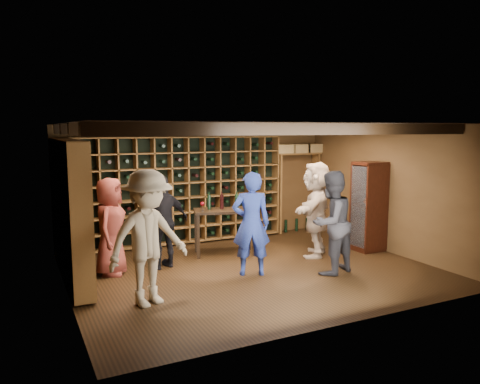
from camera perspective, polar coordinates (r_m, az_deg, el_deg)
name	(u,v)px	position (r m, az deg, el deg)	size (l,w,h in m)	color
ground	(252,270)	(8.19, 1.51, -9.51)	(6.00, 6.00, 0.00)	black
room_shell	(251,129)	(7.87, 1.41, 7.68)	(6.00, 6.00, 6.00)	brown
wine_rack_back	(179,190)	(9.85, -7.47, 0.21)	(4.65, 0.30, 2.20)	brown
wine_rack_left	(71,210)	(7.90, -19.93, -2.03)	(0.30, 2.65, 2.20)	brown
crate_shelf	(298,166)	(11.08, 7.07, 3.22)	(1.20, 0.32, 2.07)	brown
display_cabinet	(369,208)	(9.67, 15.40, -1.91)	(0.55, 0.50, 1.75)	black
man_blue_shirt	(251,224)	(7.75, 1.36, -3.88)	(0.63, 0.41, 1.73)	navy
man_grey_suit	(331,223)	(7.97, 11.05, -3.69)	(0.84, 0.66, 1.74)	black
guest_red_floral	(110,226)	(8.08, -15.55, -4.07)	(0.80, 0.52, 1.63)	maroon
guest_woman_black	(163,222)	(8.25, -9.33, -3.60)	(0.96, 0.40, 1.64)	black
guest_khaki	(148,238)	(6.54, -11.14, -5.55)	(1.21, 0.70, 1.88)	#85755B
guest_beige	(316,209)	(9.05, 9.25, -2.06)	(1.68, 0.53, 1.81)	tan
tasting_table	(225,215)	(9.03, -1.90, -2.79)	(1.29, 0.89, 1.16)	black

